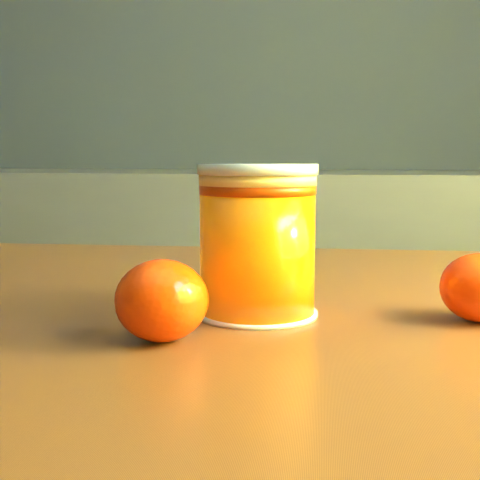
# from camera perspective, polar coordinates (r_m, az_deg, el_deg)

# --- Properties ---
(kitchen_counter) EXTENTS (3.15, 0.60, 0.90)m
(kitchen_counter) POSITION_cam_1_polar(r_m,az_deg,el_deg) (2.09, -15.91, -6.74)
(kitchen_counter) COLOR #57575C
(kitchen_counter) RESTS_ON ground
(table) EXTENTS (1.14, 0.83, 0.82)m
(table) POSITION_cam_1_polar(r_m,az_deg,el_deg) (0.55, 7.27, -17.14)
(table) COLOR brown
(table) RESTS_ON ground
(juice_glass) EXTENTS (0.09, 0.09, 0.11)m
(juice_glass) POSITION_cam_1_polar(r_m,az_deg,el_deg) (0.51, 1.50, -0.14)
(juice_glass) COLOR orange
(juice_glass) RESTS_ON table
(orange_front) EXTENTS (0.07, 0.07, 0.05)m
(orange_front) POSITION_cam_1_polar(r_m,az_deg,el_deg) (0.44, -6.70, -5.14)
(orange_front) COLOR #FF3905
(orange_front) RESTS_ON table
(orange_back) EXTENTS (0.07, 0.07, 0.05)m
(orange_back) POSITION_cam_1_polar(r_m,az_deg,el_deg) (0.52, 19.78, -3.84)
(orange_back) COLOR #FF3905
(orange_back) RESTS_ON table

